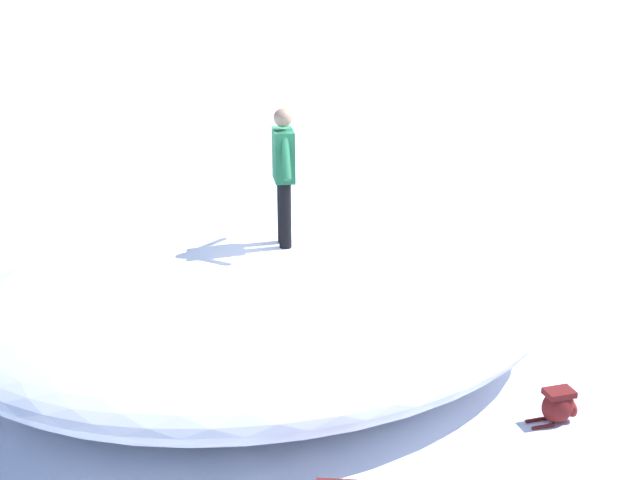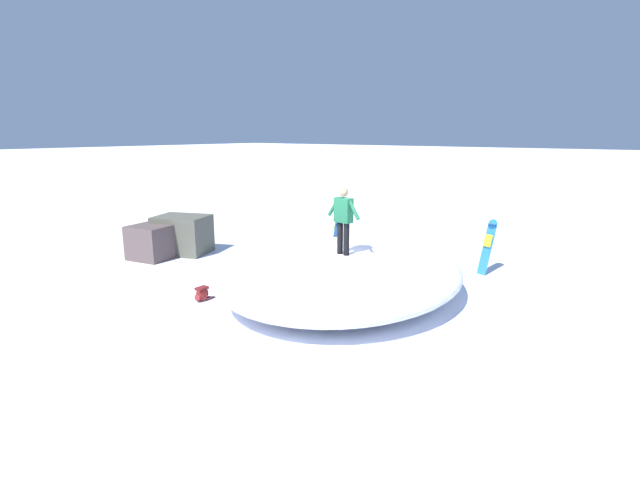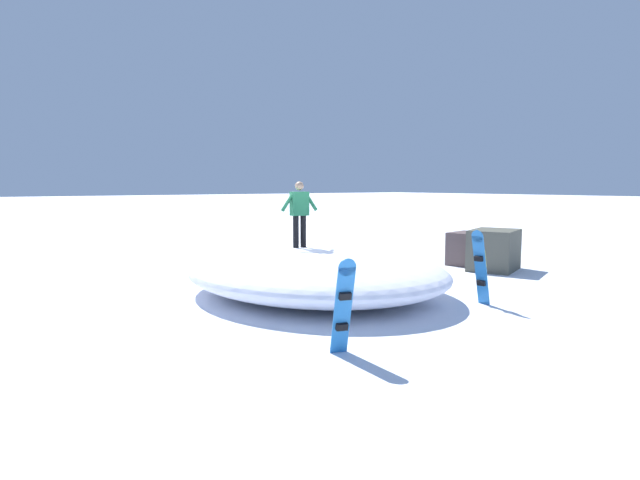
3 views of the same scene
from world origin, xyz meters
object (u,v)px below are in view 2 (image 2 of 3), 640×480
at_px(backpack_near, 202,294).
at_px(backpack_far, 250,264).
at_px(snowboarder_standing, 343,217).
at_px(snowboard_secondary_upright, 488,246).
at_px(snowboard_primary_upright, 337,230).

height_order(backpack_near, backpack_far, backpack_far).
bearing_deg(backpack_far, snowboarder_standing, 172.79).
relative_size(snowboard_secondary_upright, backpack_near, 3.11).
height_order(snowboard_primary_upright, backpack_far, snowboard_primary_upright).
xyz_separation_m(snowboarder_standing, backpack_near, (2.67, 2.11, -1.87)).
height_order(snowboarder_standing, backpack_far, snowboarder_standing).
bearing_deg(backpack_far, snowboard_secondary_upright, -145.77).
bearing_deg(snowboard_primary_upright, backpack_near, 88.41).
xyz_separation_m(snowboard_primary_upright, snowboard_secondary_upright, (-4.60, -0.94, -0.06)).
bearing_deg(snowboard_secondary_upright, backpack_far, 34.23).
bearing_deg(snowboard_secondary_upright, snowboarder_standing, 64.29).
height_order(snowboard_primary_upright, snowboard_secondary_upright, snowboard_primary_upright).
relative_size(snowboarder_standing, snowboard_secondary_upright, 1.01).
height_order(snowboarder_standing, snowboard_primary_upright, snowboarder_standing).
bearing_deg(snowboarder_standing, backpack_near, 38.35).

